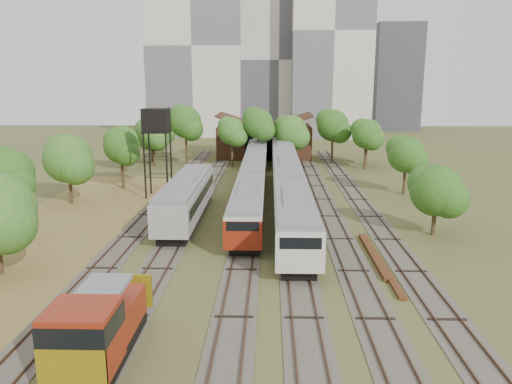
{
  "coord_description": "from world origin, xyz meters",
  "views": [
    {
      "loc": [
        -0.02,
        -30.14,
        13.18
      ],
      "look_at": [
        -1.35,
        17.6,
        2.5
      ],
      "focal_mm": 35.0,
      "sensor_mm": 36.0,
      "label": 1
    }
  ],
  "objects_px": {
    "shunter_locomotive": "(97,331)",
    "water_tower": "(156,123)",
    "railcar_green_set": "(287,178)",
    "railcar_red_set": "(251,187)"
  },
  "relations": [
    {
      "from": "water_tower",
      "to": "shunter_locomotive",
      "type": "bearing_deg",
      "value": -82.17
    },
    {
      "from": "railcar_red_set",
      "to": "shunter_locomotive",
      "type": "bearing_deg",
      "value": -100.75
    },
    {
      "from": "shunter_locomotive",
      "to": "railcar_green_set",
      "type": "bearing_deg",
      "value": 74.33
    },
    {
      "from": "shunter_locomotive",
      "to": "water_tower",
      "type": "relative_size",
      "value": 0.8
    },
    {
      "from": "railcar_green_set",
      "to": "water_tower",
      "type": "relative_size",
      "value": 5.12
    },
    {
      "from": "railcar_green_set",
      "to": "water_tower",
      "type": "distance_m",
      "value": 16.18
    },
    {
      "from": "railcar_green_set",
      "to": "shunter_locomotive",
      "type": "xyz_separation_m",
      "value": [
        -10.0,
        -35.65,
        -0.3
      ]
    },
    {
      "from": "railcar_green_set",
      "to": "shunter_locomotive",
      "type": "bearing_deg",
      "value": -105.67
    },
    {
      "from": "railcar_green_set",
      "to": "water_tower",
      "type": "height_order",
      "value": "water_tower"
    },
    {
      "from": "railcar_red_set",
      "to": "shunter_locomotive",
      "type": "relative_size",
      "value": 4.27
    }
  ]
}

